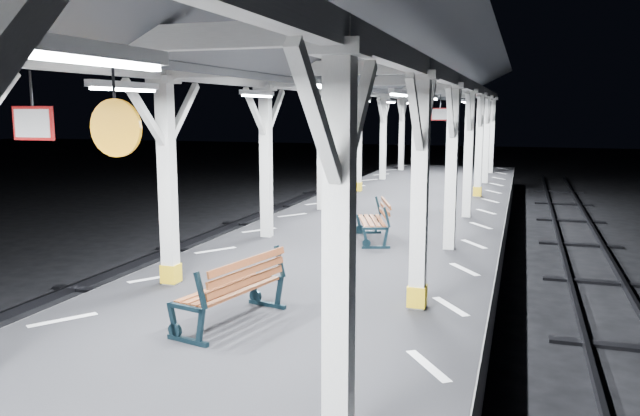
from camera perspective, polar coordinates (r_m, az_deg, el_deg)
The scene contains 6 objects.
platform at distance 8.08m, azimuth -8.37°, elevation -15.24°, with size 6.00×50.00×1.00m, color black.
hazard_stripes_left at distance 9.20m, azimuth -22.45°, elevation -9.44°, with size 1.00×48.00×0.01m, color silver.
hazard_stripes_right at distance 7.21m, azimuth 9.85°, elevation -14.02°, with size 1.00×48.00×0.01m, color silver.
canopy at distance 7.39m, azimuth -9.18°, elevation 14.78°, with size 5.40×49.00×4.65m.
bench_mid at distance 8.28m, azimuth -7.68°, elevation -7.27°, with size 0.99×1.81×0.93m.
bench_far at distance 13.42m, azimuth 5.19°, elevation -1.06°, with size 1.08×1.71×0.87m.
Camera 1 is at (3.33, -6.58, 3.81)m, focal length 35.00 mm.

